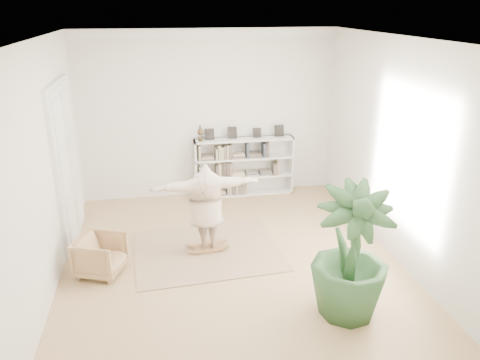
{
  "coord_description": "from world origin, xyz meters",
  "views": [
    {
      "loc": [
        -1.08,
        -6.87,
        4.06
      ],
      "look_at": [
        0.23,
        0.4,
        1.26
      ],
      "focal_mm": 35.0,
      "sensor_mm": 36.0,
      "label": 1
    }
  ],
  "objects_px": {
    "rocker_board": "(207,248)",
    "person": "(206,205)",
    "bookshelf": "(244,167)",
    "armchair": "(100,255)",
    "houseplant": "(351,253)"
  },
  "relations": [
    {
      "from": "armchair",
      "to": "person",
      "type": "xyz_separation_m",
      "value": [
        1.74,
        0.4,
        0.57
      ]
    },
    {
      "from": "bookshelf",
      "to": "armchair",
      "type": "distance_m",
      "value": 4.07
    },
    {
      "from": "armchair",
      "to": "rocker_board",
      "type": "xyz_separation_m",
      "value": [
        1.74,
        0.4,
        -0.25
      ]
    },
    {
      "from": "rocker_board",
      "to": "bookshelf",
      "type": "bearing_deg",
      "value": 62.21
    },
    {
      "from": "armchair",
      "to": "rocker_board",
      "type": "relative_size",
      "value": 1.36
    },
    {
      "from": "bookshelf",
      "to": "houseplant",
      "type": "distance_m",
      "value": 4.61
    },
    {
      "from": "armchair",
      "to": "person",
      "type": "height_order",
      "value": "person"
    },
    {
      "from": "bookshelf",
      "to": "armchair",
      "type": "height_order",
      "value": "bookshelf"
    },
    {
      "from": "person",
      "to": "houseplant",
      "type": "bearing_deg",
      "value": 125.84
    },
    {
      "from": "person",
      "to": "houseplant",
      "type": "xyz_separation_m",
      "value": [
        1.71,
        -2.07,
        0.06
      ]
    },
    {
      "from": "person",
      "to": "armchair",
      "type": "bearing_deg",
      "value": 9.18
    },
    {
      "from": "bookshelf",
      "to": "rocker_board",
      "type": "height_order",
      "value": "bookshelf"
    },
    {
      "from": "rocker_board",
      "to": "person",
      "type": "bearing_deg",
      "value": 0.0
    },
    {
      "from": "bookshelf",
      "to": "rocker_board",
      "type": "relative_size",
      "value": 4.3
    },
    {
      "from": "rocker_board",
      "to": "armchair",
      "type": "bearing_deg",
      "value": -170.82
    }
  ]
}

